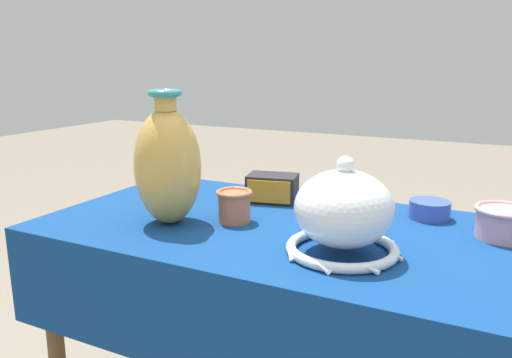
% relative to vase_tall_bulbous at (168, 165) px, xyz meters
% --- Properties ---
extents(display_table, '(1.35, 0.66, 0.80)m').
position_rel_vase_tall_bulbous_xyz_m(display_table, '(0.34, 0.10, -0.23)').
color(display_table, brown).
rests_on(display_table, ground_plane).
extents(vase_tall_bulbous, '(0.17, 0.17, 0.33)m').
position_rel_vase_tall_bulbous_xyz_m(vase_tall_bulbous, '(0.00, 0.00, 0.00)').
color(vase_tall_bulbous, gold).
rests_on(vase_tall_bulbous, display_table).
extents(vase_dome_bell, '(0.25, 0.25, 0.21)m').
position_rel_vase_tall_bulbous_xyz_m(vase_dome_bell, '(0.45, -0.01, -0.06)').
color(vase_dome_bell, white).
rests_on(vase_dome_bell, display_table).
extents(mosaic_tile_box, '(0.16, 0.13, 0.08)m').
position_rel_vase_tall_bulbous_xyz_m(mosaic_tile_box, '(0.15, 0.30, -0.11)').
color(mosaic_tile_box, '#232328').
rests_on(mosaic_tile_box, display_table).
extents(cup_wide_slate, '(0.12, 0.12, 0.08)m').
position_rel_vase_tall_bulbous_xyz_m(cup_wide_slate, '(-0.18, 0.26, -0.11)').
color(cup_wide_slate, slate).
rests_on(cup_wide_slate, display_table).
extents(pot_squat_cobalt, '(0.10, 0.10, 0.05)m').
position_rel_vase_tall_bulbous_xyz_m(pot_squat_cobalt, '(0.58, 0.33, -0.13)').
color(pot_squat_cobalt, '#3851A8').
rests_on(pot_squat_cobalt, display_table).
extents(cup_wide_rose, '(0.14, 0.14, 0.07)m').
position_rel_vase_tall_bulbous_xyz_m(cup_wide_rose, '(0.76, 0.25, -0.11)').
color(cup_wide_rose, '#D19399').
rests_on(cup_wide_rose, display_table).
extents(cup_wide_terracotta, '(0.09, 0.09, 0.08)m').
position_rel_vase_tall_bulbous_xyz_m(cup_wide_terracotta, '(0.14, 0.08, -0.10)').
color(cup_wide_terracotta, '#BC6642').
rests_on(cup_wide_terracotta, display_table).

